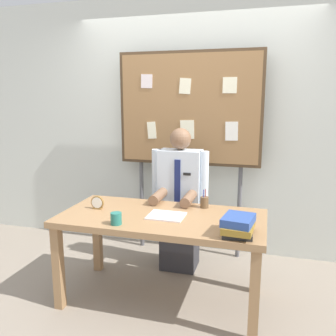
% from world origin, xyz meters
% --- Properties ---
extents(ground_plane, '(12.00, 12.00, 0.00)m').
position_xyz_m(ground_plane, '(0.00, 0.00, 0.00)').
color(ground_plane, gray).
extents(back_wall, '(6.40, 0.08, 2.70)m').
position_xyz_m(back_wall, '(0.00, 1.17, 1.35)').
color(back_wall, silver).
rests_on(back_wall, ground_plane).
extents(desk, '(1.62, 0.79, 0.74)m').
position_xyz_m(desk, '(0.00, 0.00, 0.65)').
color(desk, '#9E754C').
rests_on(desk, ground_plane).
extents(person, '(0.55, 0.56, 1.38)m').
position_xyz_m(person, '(0.00, 0.60, 0.64)').
color(person, '#2D2D33').
rests_on(person, ground_plane).
extents(bulletin_board, '(1.47, 0.09, 2.12)m').
position_xyz_m(bulletin_board, '(0.00, 0.97, 1.52)').
color(bulletin_board, '#4C3823').
rests_on(bulletin_board, ground_plane).
extents(book_stack, '(0.23, 0.29, 0.13)m').
position_xyz_m(book_stack, '(0.62, -0.25, 0.80)').
color(book_stack, '#262626').
rests_on(book_stack, desk).
extents(open_notebook, '(0.29, 0.24, 0.01)m').
position_xyz_m(open_notebook, '(0.04, -0.02, 0.74)').
color(open_notebook, silver).
rests_on(open_notebook, desk).
extents(desk_clock, '(0.11, 0.04, 0.11)m').
position_xyz_m(desk_clock, '(-0.57, 0.01, 0.79)').
color(desk_clock, olive).
rests_on(desk_clock, desk).
extents(coffee_mug, '(0.08, 0.08, 0.09)m').
position_xyz_m(coffee_mug, '(-0.27, -0.29, 0.78)').
color(coffee_mug, '#267266').
rests_on(coffee_mug, desk).
extents(pen_holder, '(0.07, 0.07, 0.16)m').
position_xyz_m(pen_holder, '(0.29, 0.29, 0.78)').
color(pen_holder, brown).
rests_on(pen_holder, desk).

